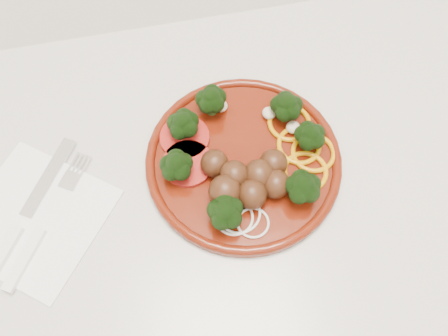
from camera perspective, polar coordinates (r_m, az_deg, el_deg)
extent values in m
cube|color=beige|center=(1.14, -4.49, -12.16)|extent=(2.40, 0.60, 0.87)
cube|color=#BBB9B2|center=(0.71, -7.06, -3.43)|extent=(2.40, 0.60, 0.03)
cylinder|color=#4D1307|center=(0.70, 2.22, 0.67)|extent=(0.27, 0.27, 0.01)
torus|color=#4D1307|center=(0.70, 2.24, 0.89)|extent=(0.28, 0.28, 0.01)
sphere|color=#412010|center=(0.68, 5.66, 0.59)|extent=(0.04, 0.04, 0.04)
sphere|color=#412010|center=(0.66, 5.94, -1.79)|extent=(0.04, 0.04, 0.04)
sphere|color=#412010|center=(0.67, 3.99, -0.82)|extent=(0.04, 0.04, 0.04)
sphere|color=#412010|center=(0.65, 0.08, -2.88)|extent=(0.04, 0.04, 0.04)
sphere|color=#412010|center=(0.66, 1.17, -0.96)|extent=(0.04, 0.04, 0.04)
sphere|color=#412010|center=(0.66, 3.19, -3.01)|extent=(0.04, 0.04, 0.04)
sphere|color=#412010|center=(0.67, -1.10, 0.59)|extent=(0.04, 0.04, 0.04)
torus|color=#BF7D07|center=(0.71, 8.57, 2.60)|extent=(0.06, 0.06, 0.01)
torus|color=#BF7D07|center=(0.70, 9.28, -0.40)|extent=(0.06, 0.06, 0.01)
torus|color=#BF7D07|center=(0.73, 7.48, 5.16)|extent=(0.06, 0.06, 0.01)
torus|color=#BF7D07|center=(0.71, 10.16, 1.73)|extent=(0.06, 0.06, 0.01)
cylinder|color=#720A07|center=(0.71, -4.52, 3.48)|extent=(0.07, 0.07, 0.01)
cylinder|color=#720A07|center=(0.69, -4.14, 0.49)|extent=(0.07, 0.07, 0.01)
torus|color=beige|center=(0.66, 1.17, -5.64)|extent=(0.05, 0.05, 0.00)
torus|color=beige|center=(0.66, 3.33, -6.26)|extent=(0.04, 0.04, 0.00)
torus|color=beige|center=(0.66, 1.66, -5.11)|extent=(0.06, 0.06, 0.00)
ellipsoid|color=#C6B793|center=(0.73, 5.17, 6.23)|extent=(0.02, 0.02, 0.01)
ellipsoid|color=#C6B793|center=(0.73, -0.38, 7.07)|extent=(0.02, 0.02, 0.01)
ellipsoid|color=#C6B793|center=(0.72, 7.88, 4.59)|extent=(0.02, 0.02, 0.01)
cube|color=white|center=(0.72, -20.84, -5.41)|extent=(0.25, 0.25, 0.00)
cube|color=silver|center=(0.74, -19.39, -0.97)|extent=(0.08, 0.12, 0.00)
cube|color=white|center=(0.70, -21.84, -9.67)|extent=(0.06, 0.08, 0.01)
cube|color=silver|center=(0.72, -17.17, -1.39)|extent=(0.04, 0.04, 0.00)
cube|color=silver|center=(0.73, -15.52, 0.16)|extent=(0.02, 0.03, 0.00)
cube|color=silver|center=(0.73, -15.96, 0.32)|extent=(0.02, 0.03, 0.00)
cube|color=silver|center=(0.73, -16.40, 0.49)|extent=(0.02, 0.03, 0.00)
cube|color=silver|center=(0.74, -16.83, 0.65)|extent=(0.02, 0.03, 0.00)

